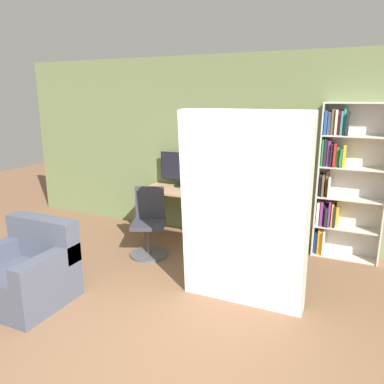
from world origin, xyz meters
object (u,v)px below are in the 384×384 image
(office_chair, at_px, (149,228))
(armchair, at_px, (28,272))
(bookshelf, at_px, (343,181))
(monitor, at_px, (181,168))
(mattress_near, at_px, (244,213))

(office_chair, relative_size, armchair, 1.08)
(office_chair, distance_m, bookshelf, 2.64)
(monitor, xyz_separation_m, office_chair, (-0.00, -0.98, -0.67))
(bookshelf, bearing_deg, monitor, -179.54)
(office_chair, xyz_separation_m, bookshelf, (2.35, 1.00, 0.67))
(armchair, bearing_deg, monitor, 78.08)
(office_chair, distance_m, armchair, 1.66)
(bookshelf, height_order, mattress_near, bookshelf)
(monitor, distance_m, armchair, 2.71)
(office_chair, height_order, armchair, office_chair)
(mattress_near, bearing_deg, office_chair, 154.53)
(monitor, bearing_deg, armchair, -101.92)
(monitor, height_order, office_chair, monitor)
(monitor, height_order, armchair, monitor)
(monitor, height_order, mattress_near, mattress_near)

